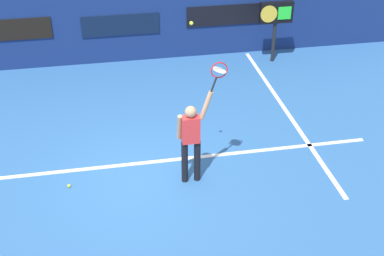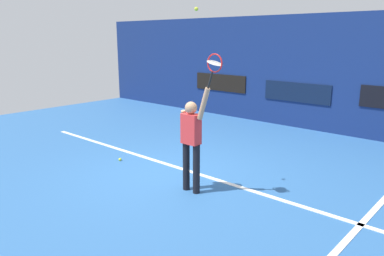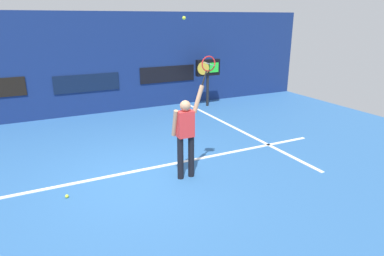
% 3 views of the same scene
% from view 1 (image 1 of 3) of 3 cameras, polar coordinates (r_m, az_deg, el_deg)
% --- Properties ---
extents(ground_plane, '(18.00, 18.00, 0.00)m').
position_cam_1_polar(ground_plane, '(10.64, -5.40, -5.13)').
color(ground_plane, '#2D609E').
extents(back_wall, '(18.00, 0.20, 3.48)m').
position_cam_1_polar(back_wall, '(15.00, -8.06, 13.51)').
color(back_wall, navy).
rests_on(back_wall, ground_plane).
extents(sponsor_banner_center, '(2.20, 0.03, 0.60)m').
position_cam_1_polar(sponsor_banner_center, '(15.09, -7.85, 11.13)').
color(sponsor_banner_center, '#0C1933').
extents(sponsor_banner_portside, '(2.20, 0.03, 0.60)m').
position_cam_1_polar(sponsor_banner_portside, '(15.25, -19.34, 10.14)').
color(sponsor_banner_portside, black).
extents(sponsor_banner_starboard, '(2.20, 0.03, 0.60)m').
position_cam_1_polar(sponsor_banner_starboard, '(15.46, 3.52, 12.27)').
color(sponsor_banner_starboard, black).
extents(court_baseline, '(10.00, 0.10, 0.01)m').
position_cam_1_polar(court_baseline, '(10.95, -5.61, -3.87)').
color(court_baseline, white).
rests_on(court_baseline, ground_plane).
extents(court_sideline, '(0.10, 7.00, 0.01)m').
position_cam_1_polar(court_sideline, '(13.01, 10.25, 1.97)').
color(court_sideline, white).
rests_on(court_sideline, ground_plane).
extents(tennis_player, '(0.67, 0.31, 1.98)m').
position_cam_1_polar(tennis_player, '(9.87, -0.11, -1.05)').
color(tennis_player, black).
rests_on(tennis_player, ground_plane).
extents(tennis_racket, '(0.40, 0.27, 0.63)m').
position_cam_1_polar(tennis_racket, '(9.31, 2.94, 6.20)').
color(tennis_racket, black).
extents(tennis_ball, '(0.07, 0.07, 0.07)m').
position_cam_1_polar(tennis_ball, '(8.95, -0.08, 11.46)').
color(tennis_ball, '#CCE033').
extents(scoreboard_clock, '(0.96, 0.20, 1.78)m').
position_cam_1_polar(scoreboard_clock, '(15.08, 9.22, 12.14)').
color(scoreboard_clock, black).
rests_on(scoreboard_clock, ground_plane).
extents(spare_ball, '(0.07, 0.07, 0.07)m').
position_cam_1_polar(spare_ball, '(10.53, -13.39, -6.21)').
color(spare_ball, '#CCE033').
rests_on(spare_ball, ground_plane).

